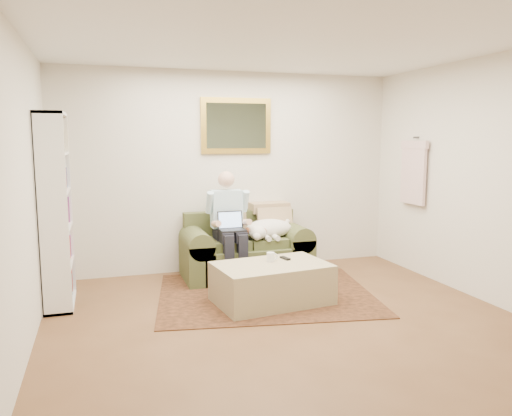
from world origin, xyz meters
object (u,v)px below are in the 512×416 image
sofa (245,254)px  sleeping_dog (269,229)px  seated_man (230,227)px  bookshelf (56,210)px  laptop (231,225)px  coffee_mug (271,257)px  ottoman (272,283)px

sofa → sleeping_dog: size_ratio=2.43×
seated_man → bookshelf: 1.99m
seated_man → laptop: 0.07m
bookshelf → seated_man: bearing=9.3°
seated_man → laptop: (0.00, -0.06, 0.03)m
coffee_mug → bookshelf: 2.29m
laptop → coffee_mug: size_ratio=3.09×
coffee_mug → sofa: bearing=89.2°
laptop → ottoman: (0.20, -0.90, -0.49)m
laptop → sleeping_dog: bearing=13.6°
ottoman → bookshelf: bookshelf is taller
sleeping_dog → ottoman: size_ratio=0.56×
sofa → sleeping_dog: 0.45m
seated_man → coffee_mug: size_ratio=13.38×
sofa → ottoman: sofa is taller
ottoman → bookshelf: bearing=163.3°
sofa → laptop: (-0.24, -0.21, 0.43)m
ottoman → bookshelf: size_ratio=0.59×
laptop → sleeping_dog: laptop is taller
bookshelf → ottoman: bearing=-16.7°
seated_man → laptop: size_ratio=4.33×
sleeping_dog → ottoman: sleeping_dog is taller
coffee_mug → seated_man: bearing=104.6°
seated_man → sleeping_dog: size_ratio=2.04×
laptop → sofa: bearing=41.0°
sofa → bookshelf: (-2.18, -0.46, 0.73)m
sofa → seated_man: seated_man is taller
seated_man → sleeping_dog: 0.53m
bookshelf → coffee_mug: bearing=-14.1°
sofa → seated_man: 0.48m
seated_man → bookshelf: size_ratio=0.67×
sleeping_dog → coffee_mug: sleeping_dog is taller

